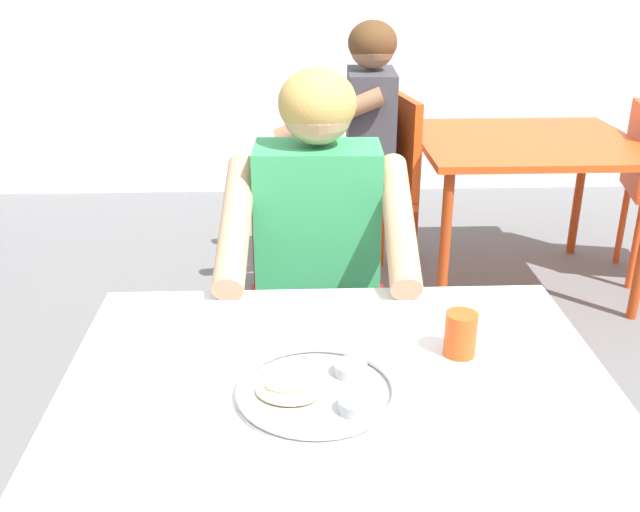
# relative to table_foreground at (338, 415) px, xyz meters

# --- Properties ---
(table_foreground) EXTENTS (1.04, 0.80, 0.73)m
(table_foreground) POSITION_rel_table_foreground_xyz_m (0.00, 0.00, 0.00)
(table_foreground) COLOR silver
(table_foreground) RESTS_ON ground
(thali_tray) EXTENTS (0.30, 0.30, 0.03)m
(thali_tray) POSITION_rel_table_foreground_xyz_m (-0.04, -0.05, 0.09)
(thali_tray) COLOR #B7BABF
(thali_tray) RESTS_ON table_foreground
(drinking_cup) EXTENTS (0.06, 0.06, 0.09)m
(drinking_cup) POSITION_rel_table_foreground_xyz_m (0.25, 0.09, 0.13)
(drinking_cup) COLOR #D84C19
(drinking_cup) RESTS_ON table_foreground
(chair_foreground) EXTENTS (0.45, 0.46, 0.90)m
(chair_foreground) POSITION_rel_table_foreground_xyz_m (-0.01, 0.86, -0.13)
(chair_foreground) COLOR red
(chair_foreground) RESTS_ON ground
(diner_foreground) EXTENTS (0.50, 0.56, 1.20)m
(diner_foreground) POSITION_rel_table_foreground_xyz_m (-0.02, 0.62, 0.07)
(diner_foreground) COLOR #3C3C3C
(diner_foreground) RESTS_ON ground
(table_background_red) EXTENTS (0.96, 0.86, 0.70)m
(table_background_red) POSITION_rel_table_foreground_xyz_m (0.96, 1.93, -0.02)
(table_background_red) COLOR #E04C19
(table_background_red) RESTS_ON ground
(chair_red_left) EXTENTS (0.50, 0.50, 0.88)m
(chair_red_left) POSITION_rel_table_foreground_xyz_m (0.31, 1.99, -0.14)
(chair_red_left) COLOR #D84B17
(chair_red_left) RESTS_ON ground
(patron_background) EXTENTS (0.57, 0.51, 1.21)m
(patron_background) POSITION_rel_table_foreground_xyz_m (0.17, 1.94, 0.07)
(patron_background) COLOR #3E3E3E
(patron_background) RESTS_ON ground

